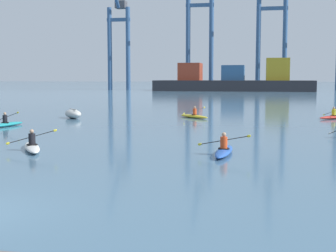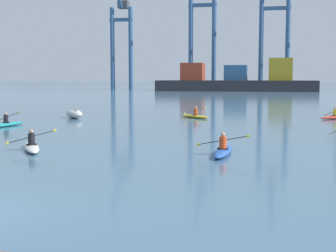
{
  "view_description": "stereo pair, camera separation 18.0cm",
  "coord_description": "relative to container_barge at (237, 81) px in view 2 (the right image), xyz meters",
  "views": [
    {
      "loc": [
        7.16,
        -9.85,
        3.22
      ],
      "look_at": [
        2.29,
        15.69,
        0.6
      ],
      "focal_mm": 51.24,
      "sensor_mm": 36.0,
      "label": 1
    },
    {
      "loc": [
        7.34,
        -9.81,
        3.22
      ],
      "look_at": [
        2.29,
        15.69,
        0.6
      ],
      "focal_mm": 51.24,
      "sensor_mm": 36.0,
      "label": 2
    }
  ],
  "objects": [
    {
      "name": "capsized_dinghy",
      "position": [
        -8.52,
        -81.65,
        -2.11
      ],
      "size": [
        2.46,
        2.73,
        0.76
      ],
      "color": "beige",
      "rests_on": "ground"
    },
    {
      "name": "container_barge",
      "position": [
        0.0,
        0.0,
        0.0
      ],
      "size": [
        38.18,
        9.35,
        7.84
      ],
      "color": "#28282D",
      "rests_on": "ground"
    },
    {
      "name": "kayak_red",
      "position": [
        11.93,
        -78.28,
        -2.29
      ],
      "size": [
        2.89,
        2.76,
        1.06
      ],
      "color": "red",
      "rests_on": "ground"
    },
    {
      "name": "kayak_white",
      "position": [
        -3.83,
        -98.07,
        -2.29
      ],
      "size": [
        2.27,
        3.22,
        0.95
      ],
      "color": "silver",
      "rests_on": "ground"
    },
    {
      "name": "kayak_yellow",
      "position": [
        0.95,
        -79.58,
        -2.29
      ],
      "size": [
        2.84,
        2.81,
        0.95
      ],
      "color": "yellow",
      "rests_on": "ground"
    },
    {
      "name": "kayak_teal",
      "position": [
        -10.4,
        -88.65,
        -2.29
      ],
      "size": [
        2.17,
        3.45,
        1.04
      ],
      "color": "teal",
      "rests_on": "ground"
    },
    {
      "name": "gantry_crane_east_mid",
      "position": [
        8.9,
        10.71,
        14.37
      ],
      "size": [
        7.96,
        15.36,
        34.61
      ],
      "color": "#335684",
      "rests_on": "ground"
    },
    {
      "name": "gantry_crane_west_mid",
      "position": [
        -9.75,
        9.61,
        14.96
      ],
      "size": [
        7.4,
        16.49,
        34.12
      ],
      "color": "#335684",
      "rests_on": "ground"
    },
    {
      "name": "gantry_crane_west",
      "position": [
        -31.75,
        8.84,
        12.98
      ],
      "size": [
        6.37,
        15.15,
        32.35
      ],
      "color": "#335684",
      "rests_on": "ground"
    },
    {
      "name": "kayak_blue",
      "position": [
        4.67,
        -97.63,
        -2.29
      ],
      "size": [
        2.26,
        3.43,
        0.95
      ],
      "color": "#2856B2",
      "rests_on": "ground"
    }
  ]
}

